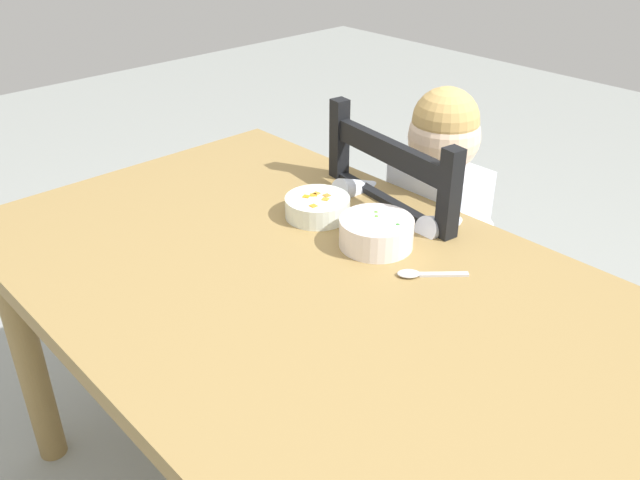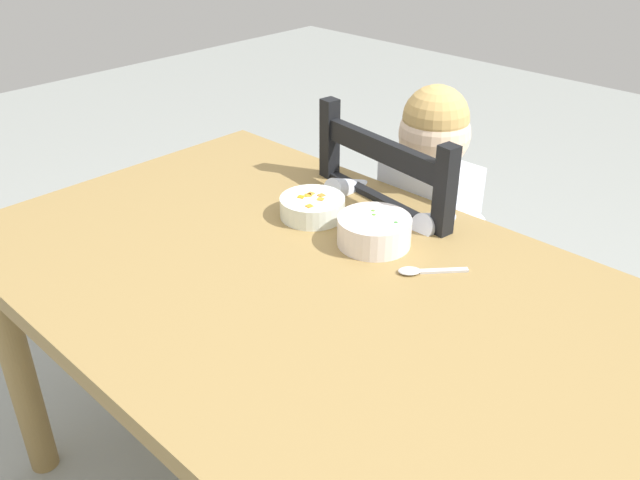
{
  "view_description": "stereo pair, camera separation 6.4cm",
  "coord_description": "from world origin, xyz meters",
  "px_view_note": "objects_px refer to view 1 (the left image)",
  "views": [
    {
      "loc": [
        0.77,
        -0.71,
        1.39
      ],
      "look_at": [
        -0.06,
        0.06,
        0.75
      ],
      "focal_mm": 37.58,
      "sensor_mm": 36.0,
      "label": 1
    },
    {
      "loc": [
        0.72,
        -0.75,
        1.39
      ],
      "look_at": [
        -0.06,
        0.06,
        0.75
      ],
      "focal_mm": 37.58,
      "sensor_mm": 36.0,
      "label": 2
    }
  ],
  "objects_px": {
    "dining_table": "(320,324)",
    "child_figure": "(430,219)",
    "bowl_of_carrots": "(317,206)",
    "dining_chair": "(423,280)",
    "spoon": "(419,274)",
    "bowl_of_peas": "(376,232)"
  },
  "relations": [
    {
      "from": "dining_table",
      "to": "child_figure",
      "type": "relative_size",
      "value": 1.57
    },
    {
      "from": "dining_chair",
      "to": "bowl_of_peas",
      "type": "xyz_separation_m",
      "value": [
        0.1,
        -0.3,
        0.29
      ]
    },
    {
      "from": "child_figure",
      "to": "bowl_of_carrots",
      "type": "height_order",
      "value": "child_figure"
    },
    {
      "from": "child_figure",
      "to": "spoon",
      "type": "height_order",
      "value": "child_figure"
    },
    {
      "from": "child_figure",
      "to": "dining_table",
      "type": "bearing_deg",
      "value": -75.9
    },
    {
      "from": "dining_table",
      "to": "bowl_of_peas",
      "type": "distance_m",
      "value": 0.22
    },
    {
      "from": "child_figure",
      "to": "bowl_of_carrots",
      "type": "bearing_deg",
      "value": -106.88
    },
    {
      "from": "dining_chair",
      "to": "bowl_of_carrots",
      "type": "relative_size",
      "value": 6.22
    },
    {
      "from": "dining_chair",
      "to": "spoon",
      "type": "bearing_deg",
      "value": -54.43
    },
    {
      "from": "dining_chair",
      "to": "spoon",
      "type": "xyz_separation_m",
      "value": [
        0.23,
        -0.32,
        0.27
      ]
    },
    {
      "from": "dining_chair",
      "to": "dining_table",
      "type": "bearing_deg",
      "value": -75.32
    },
    {
      "from": "bowl_of_peas",
      "to": "spoon",
      "type": "height_order",
      "value": "bowl_of_peas"
    },
    {
      "from": "child_figure",
      "to": "bowl_of_carrots",
      "type": "relative_size",
      "value": 6.57
    },
    {
      "from": "child_figure",
      "to": "bowl_of_peas",
      "type": "distance_m",
      "value": 0.32
    },
    {
      "from": "dining_table",
      "to": "dining_chair",
      "type": "bearing_deg",
      "value": 104.68
    },
    {
      "from": "dining_chair",
      "to": "bowl_of_carrots",
      "type": "bearing_deg",
      "value": -105.27
    },
    {
      "from": "child_figure",
      "to": "spoon",
      "type": "xyz_separation_m",
      "value": [
        0.23,
        -0.32,
        0.08
      ]
    },
    {
      "from": "child_figure",
      "to": "spoon",
      "type": "distance_m",
      "value": 0.4
    },
    {
      "from": "bowl_of_carrots",
      "to": "spoon",
      "type": "bearing_deg",
      "value": -4.52
    },
    {
      "from": "bowl_of_carrots",
      "to": "child_figure",
      "type": "bearing_deg",
      "value": 73.12
    },
    {
      "from": "bowl_of_carrots",
      "to": "spoon",
      "type": "xyz_separation_m",
      "value": [
        0.31,
        -0.02,
        -0.02
      ]
    },
    {
      "from": "dining_table",
      "to": "spoon",
      "type": "distance_m",
      "value": 0.21
    }
  ]
}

